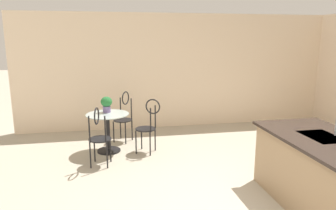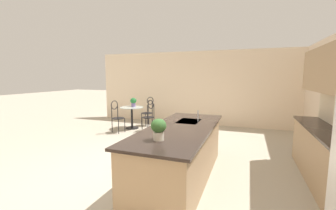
{
  "view_description": "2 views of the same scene",
  "coord_description": "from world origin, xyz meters",
  "px_view_note": "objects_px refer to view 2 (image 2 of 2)",
  "views": [
    {
      "loc": [
        3.04,
        -1.75,
        2.12
      ],
      "look_at": [
        -1.56,
        -0.87,
        1.11
      ],
      "focal_mm": 33.19,
      "sensor_mm": 36.0,
      "label": 1
    },
    {
      "loc": [
        3.85,
        1.92,
        1.79
      ],
      "look_at": [
        -1.07,
        0.12,
        1.1
      ],
      "focal_mm": 23.54,
      "sensor_mm": 36.0,
      "label": 2
    }
  ],
  "objects_px": {
    "chair_by_island": "(117,115)",
    "potted_plant_counter_far": "(159,128)",
    "bistro_table": "(132,116)",
    "chair_toward_desk": "(149,114)",
    "potted_plant_on_table": "(133,102)",
    "chair_near_window": "(148,110)"
  },
  "relations": [
    {
      "from": "bistro_table",
      "to": "chair_near_window",
      "type": "distance_m",
      "value": 0.7
    },
    {
      "from": "chair_toward_desk",
      "to": "potted_plant_counter_far",
      "type": "relative_size",
      "value": 3.49
    },
    {
      "from": "bistro_table",
      "to": "chair_by_island",
      "type": "distance_m",
      "value": 0.72
    },
    {
      "from": "chair_toward_desk",
      "to": "chair_by_island",
      "type": "bearing_deg",
      "value": -61.23
    },
    {
      "from": "chair_toward_desk",
      "to": "potted_plant_on_table",
      "type": "distance_m",
      "value": 0.9
    },
    {
      "from": "bistro_table",
      "to": "potted_plant_counter_far",
      "type": "relative_size",
      "value": 2.68
    },
    {
      "from": "bistro_table",
      "to": "potted_plant_counter_far",
      "type": "bearing_deg",
      "value": 34.02
    },
    {
      "from": "chair_by_island",
      "to": "potted_plant_counter_far",
      "type": "height_order",
      "value": "potted_plant_counter_far"
    },
    {
      "from": "bistro_table",
      "to": "chair_by_island",
      "type": "relative_size",
      "value": 0.77
    },
    {
      "from": "chair_near_window",
      "to": "potted_plant_on_table",
      "type": "bearing_deg",
      "value": -35.98
    },
    {
      "from": "potted_plant_on_table",
      "to": "bistro_table",
      "type": "bearing_deg",
      "value": 4.25
    },
    {
      "from": "bistro_table",
      "to": "chair_toward_desk",
      "type": "height_order",
      "value": "chair_toward_desk"
    },
    {
      "from": "chair_near_window",
      "to": "potted_plant_on_table",
      "type": "height_order",
      "value": "potted_plant_on_table"
    },
    {
      "from": "chair_by_island",
      "to": "potted_plant_on_table",
      "type": "xyz_separation_m",
      "value": [
        -0.83,
        0.13,
        0.34
      ]
    },
    {
      "from": "bistro_table",
      "to": "chair_toward_desk",
      "type": "bearing_deg",
      "value": 74.71
    },
    {
      "from": "chair_near_window",
      "to": "chair_toward_desk",
      "type": "bearing_deg",
      "value": 26.97
    },
    {
      "from": "chair_near_window",
      "to": "potted_plant_counter_far",
      "type": "relative_size",
      "value": 3.49
    },
    {
      "from": "chair_toward_desk",
      "to": "potted_plant_on_table",
      "type": "xyz_separation_m",
      "value": [
        -0.34,
        -0.75,
        0.34
      ]
    },
    {
      "from": "chair_by_island",
      "to": "potted_plant_on_table",
      "type": "relative_size",
      "value": 3.43
    },
    {
      "from": "chair_near_window",
      "to": "potted_plant_counter_far",
      "type": "distance_m",
      "value": 5.04
    },
    {
      "from": "bistro_table",
      "to": "potted_plant_on_table",
      "type": "distance_m",
      "value": 0.49
    },
    {
      "from": "chair_toward_desk",
      "to": "bistro_table",
      "type": "bearing_deg",
      "value": -105.29
    }
  ]
}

